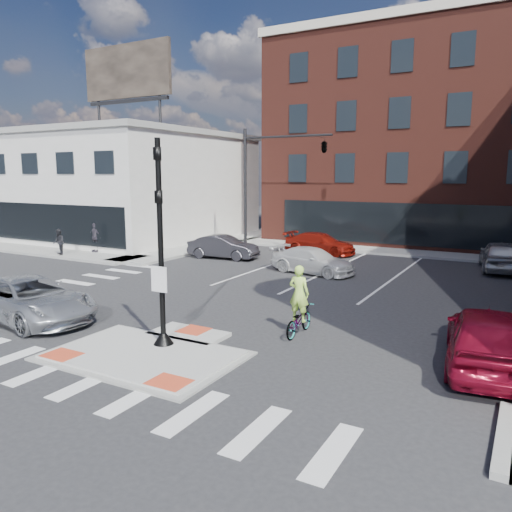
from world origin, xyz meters
The scene contains 18 objects.
ground centered at (0.00, 0.00, 0.00)m, with size 120.00×120.00×0.00m, color #28282B.
refuge_island centered at (0.00, -0.26, 0.05)m, with size 5.40×4.65×0.13m.
sidewalk_nw centered at (-16.76, 15.29, 0.08)m, with size 23.50×20.50×0.15m.
sidewalk_n centered at (3.00, 22.00, 0.07)m, with size 26.00×3.00×0.15m, color gray.
building_nw centered at (-21.98, 19.98, 4.23)m, with size 20.40×16.40×14.40m.
building_n centered at (3.00, 31.99, 7.80)m, with size 24.40×18.40×15.50m.
building_far_left centered at (-4.00, 52.00, 5.00)m, with size 10.00×12.00×10.00m, color slate.
signal_pole centered at (0.00, 0.40, 2.36)m, with size 0.60×0.60×5.98m.
mast_arm_signal centered at (-3.47, 18.00, 6.21)m, with size 6.10×2.24×8.00m.
silver_suv centered at (-5.90, 0.29, 0.77)m, with size 2.54×5.51×1.53m, color #B8BBC0.
red_sedan centered at (8.50, 3.29, 0.85)m, with size 2.02×5.01×1.71m, color maroon.
white_pickup centered at (-0.53, 13.00, 0.66)m, with size 1.85×4.56×1.32m, color silver.
bg_car_dark centered at (-7.06, 14.60, 0.71)m, with size 1.50×4.30×1.42m, color #2A2A2F.
bg_car_silver centered at (7.95, 18.39, 0.82)m, with size 1.94×4.83×1.65m, color #B0B4B8.
bg_car_red centered at (-2.57, 19.06, 0.68)m, with size 1.90×4.68×1.36m, color maroon.
cyclist centered at (3.00, 3.45, 0.77)m, with size 0.67×1.82×2.28m.
pedestrian_a centered at (-16.16, 10.00, 0.96)m, with size 0.78×0.61×1.61m, color black.
pedestrian_b centered at (-15.15, 12.00, 1.09)m, with size 1.10×0.46×1.88m, color #35313B.
Camera 1 is at (9.31, -10.65, 5.10)m, focal length 35.00 mm.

